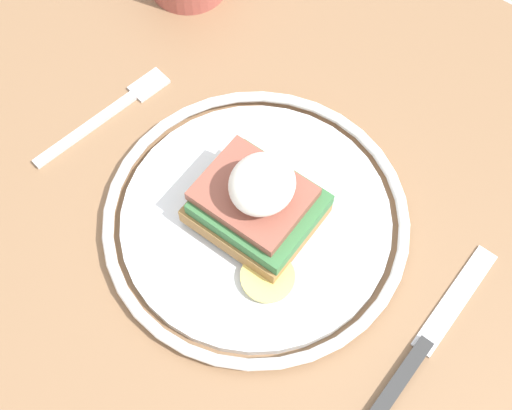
% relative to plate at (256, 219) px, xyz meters
% --- Properties ---
extents(ground_plane, '(6.00, 6.00, 0.00)m').
position_rel_plate_xyz_m(ground_plane, '(-0.02, -0.02, -0.77)').
color(ground_plane, '#B2ADA3').
extents(dining_table, '(1.15, 0.77, 0.76)m').
position_rel_plate_xyz_m(dining_table, '(-0.02, -0.02, -0.12)').
color(dining_table, '#846042').
rests_on(dining_table, ground_plane).
extents(plate, '(0.27, 0.27, 0.02)m').
position_rel_plate_xyz_m(plate, '(0.00, 0.00, 0.00)').
color(plate, silver).
rests_on(plate, dining_table).
extents(sandwich, '(0.11, 0.10, 0.08)m').
position_rel_plate_xyz_m(sandwich, '(0.00, -0.00, 0.04)').
color(sandwich, '#9E703D').
rests_on(sandwich, plate).
extents(fork, '(0.04, 0.15, 0.00)m').
position_rel_plate_xyz_m(fork, '(-0.18, 0.01, -0.01)').
color(fork, silver).
rests_on(fork, dining_table).
extents(knife, '(0.02, 0.19, 0.01)m').
position_rel_plate_xyz_m(knife, '(0.17, -0.01, -0.01)').
color(knife, '#2D2D2D').
rests_on(knife, dining_table).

